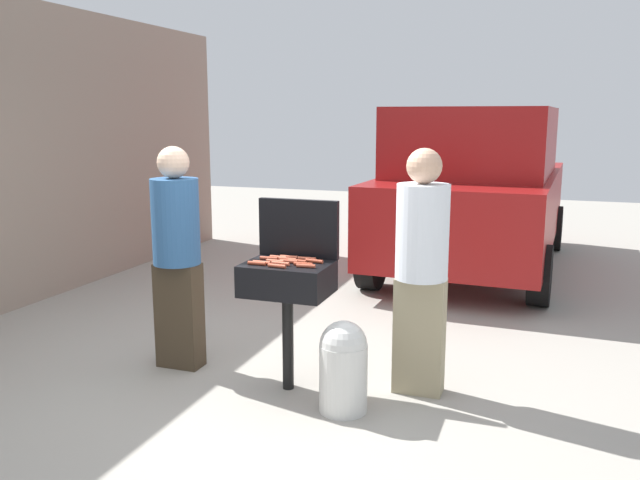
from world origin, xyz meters
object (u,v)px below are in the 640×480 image
at_px(hot_dog_11, 289,261).
at_px(hot_dog_14, 269,258).
at_px(bbq_grill, 287,283).
at_px(hot_dog_5, 297,261).
at_px(hot_dog_1, 306,266).
at_px(person_right, 421,263).
at_px(propane_tank, 343,365).
at_px(hot_dog_3, 288,259).
at_px(hot_dog_7, 280,263).
at_px(hot_dog_12, 278,257).
at_px(hot_dog_4, 289,257).
at_px(hot_dog_6, 303,264).
at_px(hot_dog_9, 314,261).
at_px(hot_dog_10, 307,259).
at_px(hot_dog_2, 262,263).
at_px(hot_dog_0, 275,261).
at_px(hot_dog_8, 277,266).
at_px(parked_minivan, 476,188).
at_px(hot_dog_13, 257,263).

relative_size(hot_dog_11, hot_dog_14, 1.00).
bearing_deg(bbq_grill, hot_dog_5, 28.13).
distance_m(hot_dog_1, person_right, 0.80).
distance_m(propane_tank, person_right, 0.88).
distance_m(hot_dog_3, hot_dog_7, 0.14).
xyz_separation_m(bbq_grill, hot_dog_12, (-0.11, 0.10, 0.16)).
bearing_deg(hot_dog_7, hot_dog_4, 96.11).
height_order(hot_dog_4, hot_dog_14, same).
bearing_deg(hot_dog_12, hot_dog_6, -30.31).
height_order(hot_dog_9, hot_dog_10, same).
bearing_deg(person_right, hot_dog_3, 23.59).
xyz_separation_m(hot_dog_2, hot_dog_4, (0.11, 0.23, 0.00)).
height_order(hot_dog_0, hot_dog_1, same).
height_order(hot_dog_12, propane_tank, hot_dog_12).
bearing_deg(hot_dog_6, hot_dog_8, -142.88).
xyz_separation_m(hot_dog_1, propane_tank, (0.31, -0.13, -0.61)).
bearing_deg(hot_dog_1, parked_minivan, 81.93).
bearing_deg(hot_dog_11, hot_dog_9, 22.25).
xyz_separation_m(hot_dog_0, hot_dog_14, (-0.08, 0.07, 0.00)).
bearing_deg(parked_minivan, bbq_grill, 81.79).
height_order(hot_dog_7, hot_dog_8, same).
height_order(hot_dog_5, person_right, person_right).
bearing_deg(hot_dog_14, hot_dog_11, -14.42).
distance_m(hot_dog_7, parked_minivan, 4.46).
xyz_separation_m(hot_dog_6, hot_dog_12, (-0.24, 0.14, 0.00)).
height_order(hot_dog_0, hot_dog_3, same).
xyz_separation_m(hot_dog_9, hot_dog_12, (-0.28, 0.03, 0.00)).
height_order(hot_dog_10, hot_dog_13, same).
height_order(hot_dog_10, propane_tank, hot_dog_10).
bearing_deg(hot_dog_8, hot_dog_13, 170.29).
xyz_separation_m(bbq_grill, hot_dog_2, (-0.15, -0.09, 0.16)).
distance_m(bbq_grill, hot_dog_3, 0.17).
height_order(hot_dog_13, person_right, person_right).
bearing_deg(bbq_grill, person_right, 16.31).
height_order(hot_dog_1, hot_dog_2, same).
distance_m(hot_dog_1, hot_dog_12, 0.34).
bearing_deg(hot_dog_14, hot_dog_6, -16.87).
distance_m(hot_dog_2, hot_dog_9, 0.36).
relative_size(propane_tank, person_right, 0.36).
height_order(hot_dog_0, hot_dog_14, same).
xyz_separation_m(hot_dog_0, hot_dog_3, (0.06, 0.09, 0.00)).
height_order(hot_dog_4, hot_dog_13, same).
xyz_separation_m(hot_dog_1, hot_dog_12, (-0.28, 0.19, 0.00)).
relative_size(hot_dog_5, hot_dog_12, 1.00).
height_order(hot_dog_2, hot_dog_10, same).
distance_m(bbq_grill, hot_dog_11, 0.16).
distance_m(hot_dog_8, hot_dog_14, 0.25).
relative_size(hot_dog_7, hot_dog_9, 1.00).
xyz_separation_m(hot_dog_6, parked_minivan, (0.66, 4.35, 0.09)).
relative_size(hot_dog_6, hot_dog_14, 1.00).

